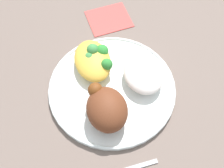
% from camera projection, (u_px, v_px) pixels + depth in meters
% --- Properties ---
extents(ground_plane, '(2.00, 2.00, 0.00)m').
position_uv_depth(ground_plane, '(112.00, 90.00, 0.58)').
color(ground_plane, '#6C5B53').
extents(plate, '(0.27, 0.27, 0.01)m').
position_uv_depth(plate, '(112.00, 88.00, 0.58)').
color(plate, white).
rests_on(plate, ground_plane).
extents(roasted_chicken, '(0.10, 0.08, 0.06)m').
position_uv_depth(roasted_chicken, '(106.00, 108.00, 0.51)').
color(roasted_chicken, brown).
rests_on(roasted_chicken, plate).
extents(rice_pile, '(0.10, 0.08, 0.04)m').
position_uv_depth(rice_pile, '(144.00, 75.00, 0.56)').
color(rice_pile, white).
rests_on(rice_pile, plate).
extents(mac_cheese_with_broccoli, '(0.11, 0.08, 0.05)m').
position_uv_depth(mac_cheese_with_broccoli, '(94.00, 59.00, 0.58)').
color(mac_cheese_with_broccoli, gold).
rests_on(mac_cheese_with_broccoli, plate).
extents(napkin, '(0.10, 0.11, 0.00)m').
position_uv_depth(napkin, '(109.00, 19.00, 0.68)').
color(napkin, '#DB4C47').
rests_on(napkin, ground_plane).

